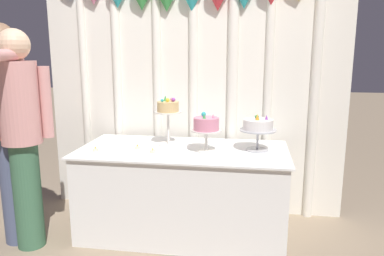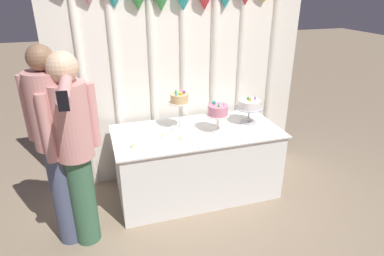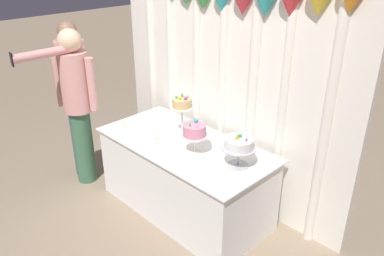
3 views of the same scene
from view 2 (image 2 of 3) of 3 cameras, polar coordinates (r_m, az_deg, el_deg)
ground_plane at (r=3.67m, az=1.27°, el=-11.71°), size 24.00×24.00×0.00m
draped_curtain at (r=3.66m, az=-1.40°, el=11.33°), size 2.81×0.20×2.41m
cake_table at (r=3.55m, az=0.80°, el=-5.92°), size 1.72×0.84×0.74m
cake_display_leftmost at (r=3.33m, az=-2.18°, el=4.60°), size 0.23×0.23×0.42m
cake_display_center at (r=3.30m, az=4.53°, el=2.87°), size 0.24×0.24×0.32m
cake_display_rightmost at (r=3.57m, az=9.96°, el=3.87°), size 0.29×0.29×0.30m
tealight_far_left at (r=3.08m, az=-10.30°, el=-3.16°), size 0.05×0.05×0.04m
tealight_near_left at (r=3.23m, az=-5.08°, el=-1.52°), size 0.04×0.04×0.04m
tealight_near_right at (r=3.19m, az=-2.03°, el=-1.83°), size 0.04×0.04×0.04m
guest_man_dark_suit at (r=2.78m, az=-19.76°, el=-2.73°), size 0.42×0.40×1.70m
guest_girl_blue_dress at (r=2.83m, az=-22.68°, el=-2.18°), size 0.42×0.85×1.74m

